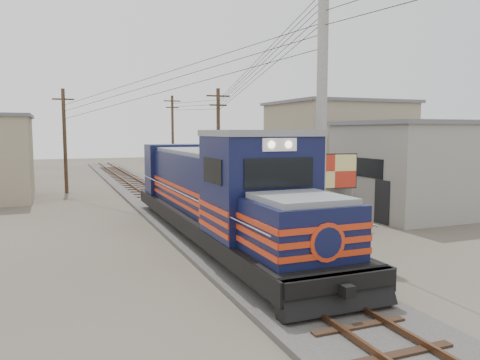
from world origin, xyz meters
name	(u,v)px	position (x,y,z in m)	size (l,w,h in m)	color
ground	(228,248)	(0.00, 0.00, 0.00)	(120.00, 120.00, 0.00)	#473F35
ballast	(166,205)	(0.00, 10.00, 0.08)	(3.60, 70.00, 0.16)	#595651
track	(166,202)	(0.00, 10.00, 0.26)	(1.15, 70.00, 0.12)	#51331E
locomotive	(218,195)	(0.00, 1.07, 1.78)	(3.03, 16.52, 4.09)	black
utility_pole_main	(322,109)	(3.50, -0.50, 5.00)	(0.40, 0.40, 10.00)	#9E9B93
wooden_pole_mid	(218,139)	(4.50, 14.00, 3.68)	(1.60, 0.24, 7.00)	#4C3826
wooden_pole_far	(173,134)	(4.80, 28.00, 3.93)	(1.60, 0.24, 7.50)	#4C3826
wooden_pole_left	(65,139)	(-5.00, 18.00, 3.68)	(1.60, 0.24, 7.00)	#4C3826
power_lines	(168,65)	(-0.14, 8.49, 7.56)	(9.65, 19.00, 3.30)	black
shophouse_front	(420,167)	(11.50, 3.00, 2.36)	(7.35, 6.30, 4.70)	gray
shophouse_mid	(337,147)	(12.50, 12.00, 3.11)	(8.40, 7.35, 6.20)	gray
shophouse_back	(258,155)	(11.00, 22.00, 2.11)	(6.30, 6.30, 4.20)	gray
billboard	(334,173)	(5.46, 1.56, 2.39)	(2.10, 0.37, 3.24)	#99999E
market_umbrella	(321,176)	(7.06, 5.27, 1.91)	(2.61, 2.61, 2.17)	black
vendor	(299,198)	(5.80, 5.25, 0.79)	(0.57, 0.38, 1.57)	black
plant_nursery	(293,208)	(4.99, 4.37, 0.49)	(3.36, 3.21, 1.13)	#175018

